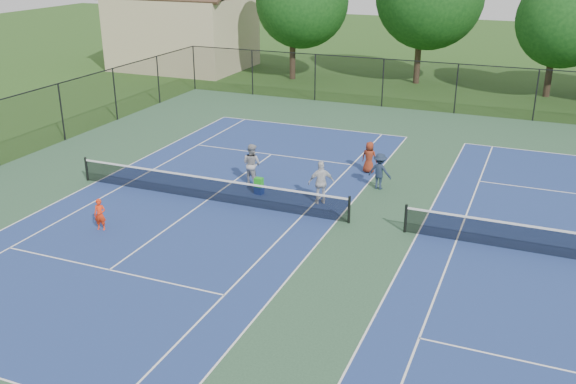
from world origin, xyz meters
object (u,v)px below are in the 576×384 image
at_px(tree_back_c, 558,12).
at_px(bystander_c, 369,157).
at_px(instructor, 252,164).
at_px(ball_crate, 259,190).
at_px(child_player, 100,215).
at_px(ball_hopper, 259,182).
at_px(bystander_a, 321,183).
at_px(clapboard_house, 183,29).
at_px(bystander_b, 380,171).

xyz_separation_m(tree_back_c, bystander_c, (-6.89, -19.29, -4.76)).
xyz_separation_m(instructor, ball_crate, (0.78, -0.99, -0.73)).
relative_size(child_player, bystander_c, 0.83).
relative_size(ball_crate, ball_hopper, 0.93).
bearing_deg(bystander_a, tree_back_c, -137.74).
relative_size(tree_back_c, clapboard_house, 0.78).
bearing_deg(ball_hopper, tree_back_c, 66.28).
xyz_separation_m(tree_back_c, instructor, (-11.15, -22.59, -4.59)).
bearing_deg(bystander_c, clapboard_house, -38.15).
relative_size(bystander_a, ball_hopper, 4.70).
bearing_deg(bystander_c, ball_hopper, 55.34).
bearing_deg(ball_crate, instructor, 128.17).
bearing_deg(bystander_a, bystander_c, -129.84).
relative_size(bystander_b, ball_hopper, 4.15).
relative_size(clapboard_house, child_player, 9.12).
distance_m(tree_back_c, bystander_c, 21.03).
bearing_deg(tree_back_c, ball_hopper, -113.72).
distance_m(bystander_a, bystander_b, 3.01).
xyz_separation_m(tree_back_c, clapboard_house, (-28.00, -0.00, -2.39)).
relative_size(tree_back_c, ball_hopper, 22.38).
xyz_separation_m(bystander_a, bystander_b, (1.72, 2.46, -0.10)).
xyz_separation_m(clapboard_house, child_player, (13.83, -28.96, -2.50)).
distance_m(tree_back_c, bystander_b, 22.43).
relative_size(child_player, ball_crate, 3.39).
bearing_deg(ball_hopper, instructor, 128.17).
bearing_deg(bystander_b, bystander_a, 63.38).
xyz_separation_m(tree_back_c, child_player, (-14.17, -28.96, -4.89)).
xyz_separation_m(child_player, ball_crate, (3.80, 5.37, -0.43)).
bearing_deg(bystander_c, bystander_a, 84.18).
bearing_deg(ball_crate, tree_back_c, 66.28).
height_order(bystander_b, ball_hopper, bystander_b).
distance_m(clapboard_house, bystander_b, 30.62).
distance_m(clapboard_house, bystander_c, 28.69).
relative_size(bystander_a, bystander_b, 1.13).
height_order(instructor, bystander_b, instructor).
bearing_deg(instructor, bystander_c, -126.90).
bearing_deg(ball_hopper, bystander_b, 29.24).
bearing_deg(bystander_c, instructor, 42.10).
xyz_separation_m(bystander_a, ball_crate, (-2.71, -0.01, -0.72)).
xyz_separation_m(child_player, bystander_c, (7.27, 9.67, 0.13)).
bearing_deg(instructor, clapboard_house, -37.99).
height_order(tree_back_c, bystander_a, tree_back_c).
relative_size(child_player, instructor, 0.67).
height_order(tree_back_c, instructor, tree_back_c).
distance_m(bystander_a, bystander_c, 4.35).
bearing_deg(bystander_a, bystander_b, -154.64).
xyz_separation_m(clapboard_house, ball_crate, (17.64, -23.59, -2.93)).
bearing_deg(bystander_a, clapboard_house, -78.95).
height_order(instructor, bystander_a, instructor).
relative_size(clapboard_house, bystander_c, 7.52).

